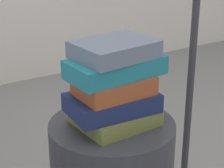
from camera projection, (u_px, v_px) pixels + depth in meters
The scene contains 5 objects.
book_olive at pixel (115, 116), 1.36m from camera, with size 0.24×0.21×0.05m, color olive.
book_navy at pixel (112, 103), 1.33m from camera, with size 0.27×0.17×0.06m, color #19234C.
book_rust at pixel (114, 86), 1.30m from camera, with size 0.23×0.16×0.06m, color #994723.
book_teal at pixel (116, 67), 1.29m from camera, with size 0.30×0.16×0.06m, color #1E727F.
book_slate at pixel (114, 49), 1.28m from camera, with size 0.24×0.18×0.05m, color slate.
Camera 1 is at (-0.64, -1.04, 1.20)m, focal length 67.74 mm.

